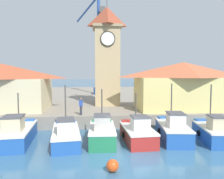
% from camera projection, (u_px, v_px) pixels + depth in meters
% --- Properties ---
extents(ground_plane, '(300.00, 300.00, 0.00)m').
position_uv_depth(ground_plane, '(126.00, 154.00, 13.88)').
color(ground_plane, '#386689').
extents(quay_wharf, '(120.00, 40.00, 1.21)m').
position_uv_depth(quay_wharf, '(105.00, 98.00, 40.04)').
color(quay_wharf, gray).
rests_on(quay_wharf, ground).
extents(fishing_boat_far_left, '(2.60, 5.32, 3.66)m').
position_uv_depth(fishing_boat_far_left, '(17.00, 133.00, 16.05)').
color(fishing_boat_far_left, '#2356A8').
rests_on(fishing_boat_far_left, ground).
extents(fishing_boat_left_outer, '(2.57, 5.38, 4.28)m').
position_uv_depth(fishing_boat_left_outer, '(66.00, 134.00, 16.02)').
color(fishing_boat_left_outer, '#2356A8').
rests_on(fishing_boat_left_outer, ground).
extents(fishing_boat_left_inner, '(2.04, 4.35, 3.96)m').
position_uv_depth(fishing_boat_left_inner, '(102.00, 133.00, 16.12)').
color(fishing_boat_left_inner, '#237A4C').
rests_on(fishing_boat_left_inner, ground).
extents(fishing_boat_mid_left, '(2.26, 4.55, 3.66)m').
position_uv_depth(fishing_boat_mid_left, '(138.00, 132.00, 16.39)').
color(fishing_boat_mid_left, '#AD2823').
rests_on(fishing_boat_mid_left, ground).
extents(fishing_boat_center, '(2.55, 5.11, 4.33)m').
position_uv_depth(fishing_boat_center, '(173.00, 130.00, 16.91)').
color(fishing_boat_center, '#2356A8').
rests_on(fishing_boat_center, ground).
extents(fishing_boat_mid_right, '(2.48, 4.71, 4.29)m').
position_uv_depth(fishing_boat_mid_right, '(213.00, 132.00, 16.57)').
color(fishing_boat_mid_right, '#2356A8').
rests_on(fishing_boat_mid_right, ground).
extents(clock_tower, '(3.45, 3.45, 13.50)m').
position_uv_depth(clock_tower, '(107.00, 53.00, 26.67)').
color(clock_tower, tan).
rests_on(clock_tower, quay_wharf).
extents(warehouse_left, '(9.65, 5.71, 4.92)m').
position_uv_depth(warehouse_left, '(2.00, 86.00, 23.08)').
color(warehouse_left, beige).
rests_on(warehouse_left, quay_wharf).
extents(warehouse_right, '(10.33, 5.51, 5.11)m').
position_uv_depth(warehouse_right, '(183.00, 85.00, 23.71)').
color(warehouse_right, '#E5D17A').
rests_on(warehouse_right, quay_wharf).
extents(port_crane_near, '(5.73, 10.37, 17.88)m').
position_uv_depth(port_crane_near, '(98.00, 55.00, 40.21)').
color(port_crane_near, navy).
rests_on(port_crane_near, quay_wharf).
extents(mooring_buoy, '(0.66, 0.66, 0.66)m').
position_uv_depth(mooring_buoy, '(113.00, 166.00, 11.44)').
color(mooring_buoy, '#E54C19').
rests_on(mooring_buoy, ground).
extents(dock_worker_near_tower, '(0.34, 0.22, 1.62)m').
position_uv_depth(dock_worker_near_tower, '(81.00, 106.00, 20.42)').
color(dock_worker_near_tower, '#33333D').
rests_on(dock_worker_near_tower, quay_wharf).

